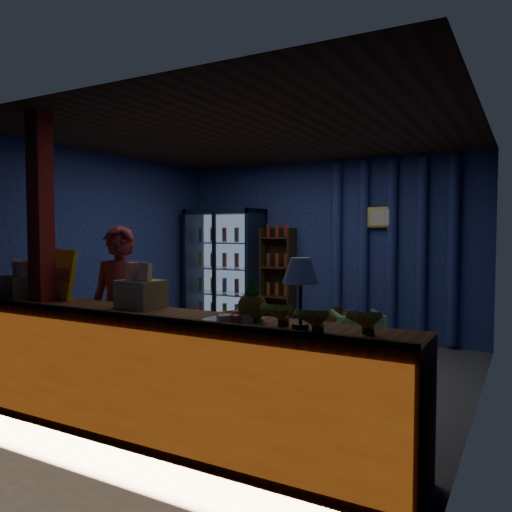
{
  "coord_description": "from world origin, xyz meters",
  "views": [
    {
      "loc": [
        2.68,
        -4.79,
        1.57
      ],
      "look_at": [
        0.15,
        -0.2,
        1.3
      ],
      "focal_mm": 35.0,
      "sensor_mm": 36.0,
      "label": 1
    }
  ],
  "objects_px": {
    "shopkeeper": "(120,313)",
    "green_chair": "(357,332)",
    "pastry_tray": "(234,320)",
    "table_lamp": "(301,273)"
  },
  "relations": [
    {
      "from": "shopkeeper",
      "to": "green_chair",
      "type": "distance_m",
      "value": 3.12
    },
    {
      "from": "pastry_tray",
      "to": "table_lamp",
      "type": "distance_m",
      "value": 0.58
    },
    {
      "from": "green_chair",
      "to": "pastry_tray",
      "type": "height_order",
      "value": "pastry_tray"
    },
    {
      "from": "green_chair",
      "to": "table_lamp",
      "type": "relative_size",
      "value": 1.32
    },
    {
      "from": "shopkeeper",
      "to": "green_chair",
      "type": "bearing_deg",
      "value": 42.39
    },
    {
      "from": "pastry_tray",
      "to": "table_lamp",
      "type": "bearing_deg",
      "value": 3.53
    },
    {
      "from": "pastry_tray",
      "to": "table_lamp",
      "type": "height_order",
      "value": "table_lamp"
    },
    {
      "from": "green_chair",
      "to": "table_lamp",
      "type": "distance_m",
      "value": 3.51
    },
    {
      "from": "shopkeeper",
      "to": "green_chair",
      "type": "height_order",
      "value": "shopkeeper"
    },
    {
      "from": "shopkeeper",
      "to": "pastry_tray",
      "type": "height_order",
      "value": "shopkeeper"
    }
  ]
}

